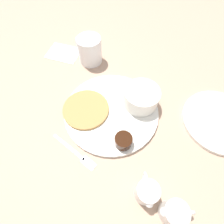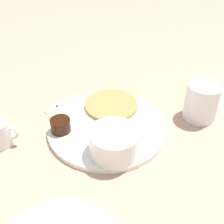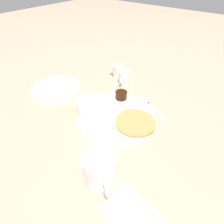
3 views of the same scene
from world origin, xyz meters
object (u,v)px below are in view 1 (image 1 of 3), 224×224
object	(u,v)px
coffee_mug	(89,50)
creamer_pitcher_far	(174,212)
plate	(111,111)
fork	(78,155)
bowl	(141,97)
creamer_pitcher_near	(146,192)

from	to	relation	value
coffee_mug	creamer_pitcher_far	xyz separation A→B (m)	(-0.29, 0.46, -0.01)
plate	fork	world-z (taller)	plate
plate	bowl	xyz separation A→B (m)	(-0.08, -0.04, 0.04)
coffee_mug	bowl	bearing A→B (deg)	138.49
bowl	creamer_pitcher_near	distance (m)	0.26
creamer_pitcher_near	fork	world-z (taller)	creamer_pitcher_near
coffee_mug	fork	xyz separation A→B (m)	(-0.05, 0.36, -0.05)
plate	coffee_mug	size ratio (longest dim) A/B	2.67
creamer_pitcher_near	coffee_mug	bearing A→B (deg)	-62.09
creamer_pitcher_far	fork	size ratio (longest dim) A/B	0.56
bowl	creamer_pitcher_near	size ratio (longest dim) A/B	1.38
fork	coffee_mug	bearing A→B (deg)	-82.81
plate	creamer_pitcher_near	xyz separation A→B (m)	(-0.11, 0.21, 0.03)
plate	bowl	size ratio (longest dim) A/B	2.73
plate	creamer_pitcher_far	bearing A→B (deg)	125.37
bowl	creamer_pitcher_near	xyz separation A→B (m)	(-0.03, 0.26, -0.01)
creamer_pitcher_far	fork	world-z (taller)	creamer_pitcher_far
plate	creamer_pitcher_near	bearing A→B (deg)	118.12
bowl	coffee_mug	size ratio (longest dim) A/B	0.98
plate	fork	bearing A→B (deg)	65.40
coffee_mug	creamer_pitcher_far	world-z (taller)	coffee_mug
plate	creamer_pitcher_near	world-z (taller)	creamer_pitcher_near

